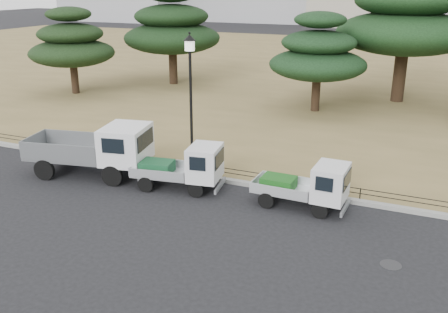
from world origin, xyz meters
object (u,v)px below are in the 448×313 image
at_px(truck_kei_rear, 307,185).
at_px(street_lamp, 190,81).
at_px(tarp_pile, 101,144).
at_px(truck_kei_front, 184,167).
at_px(truck_large, 96,147).

height_order(truck_kei_rear, street_lamp, street_lamp).
height_order(truck_kei_rear, tarp_pile, truck_kei_rear).
height_order(truck_kei_front, street_lamp, street_lamp).
relative_size(truck_large, street_lamp, 0.95).
height_order(truck_large, tarp_pile, truck_large).
distance_m(truck_kei_front, street_lamp, 3.38).
bearing_deg(truck_kei_front, street_lamp, 97.06).
bearing_deg(tarp_pile, truck_kei_front, -19.35).
bearing_deg(truck_large, truck_kei_rear, -8.55).
distance_m(truck_kei_front, tarp_pile, 5.50).
bearing_deg(street_lamp, truck_large, -154.12).
bearing_deg(truck_kei_rear, truck_kei_front, -176.17).
relative_size(truck_large, truck_kei_front, 1.48).
distance_m(truck_large, street_lamp, 4.71).
relative_size(truck_kei_front, truck_kei_rear, 1.08).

